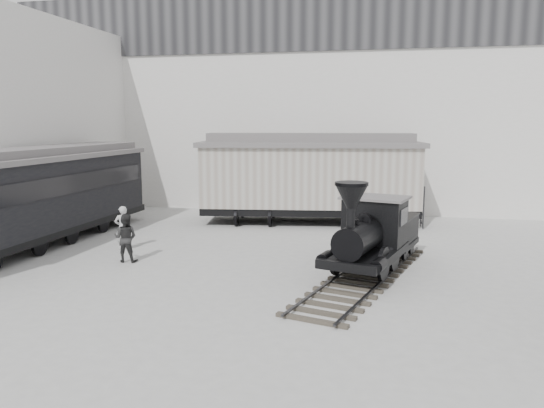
% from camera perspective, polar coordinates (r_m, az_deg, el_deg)
% --- Properties ---
extents(ground, '(90.00, 90.00, 0.00)m').
position_cam_1_polar(ground, '(13.84, -0.16, -10.52)').
color(ground, '#9E9E9B').
extents(north_wall, '(34.00, 2.51, 11.00)m').
position_cam_1_polar(north_wall, '(27.90, 6.47, 10.77)').
color(north_wall, silver).
rests_on(north_wall, ground).
extents(west_pavilion, '(7.00, 12.11, 9.00)m').
position_cam_1_polar(west_pavilion, '(28.54, -25.43, 7.81)').
color(west_pavilion, silver).
rests_on(west_pavilion, ground).
extents(locomotive, '(3.94, 8.45, 2.92)m').
position_cam_1_polar(locomotive, '(16.40, 10.65, -3.67)').
color(locomotive, '#3B352D').
rests_on(locomotive, ground).
extents(boxcar, '(10.30, 4.45, 4.08)m').
position_cam_1_polar(boxcar, '(24.13, 4.05, 3.00)').
color(boxcar, black).
rests_on(boxcar, ground).
extents(passenger_coach, '(3.12, 12.73, 3.38)m').
position_cam_1_polar(passenger_coach, '(21.44, -23.84, 0.79)').
color(passenger_coach, black).
rests_on(passenger_coach, ground).
extents(visitor_a, '(0.70, 0.65, 1.60)m').
position_cam_1_polar(visitor_a, '(19.89, -15.74, -2.48)').
color(visitor_a, silver).
rests_on(visitor_a, ground).
extents(visitor_b, '(0.83, 0.67, 1.61)m').
position_cam_1_polar(visitor_b, '(18.14, -15.48, -3.53)').
color(visitor_b, '#272727').
rests_on(visitor_b, ground).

